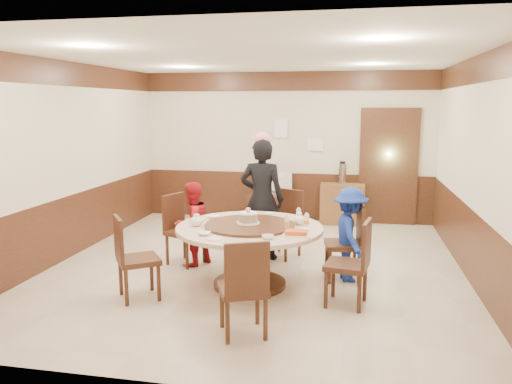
% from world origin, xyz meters
% --- Properties ---
extents(room, '(6.00, 6.04, 2.84)m').
position_xyz_m(room, '(0.01, 0.01, 1.08)').
color(room, beige).
rests_on(room, ground).
extents(banquet_table, '(1.77, 1.77, 0.78)m').
position_xyz_m(banquet_table, '(0.07, -0.73, 0.53)').
color(banquet_table, '#3E2013').
rests_on(banquet_table, ground).
extents(chair_0, '(0.51, 0.50, 0.97)m').
position_xyz_m(chair_0, '(1.19, -0.27, 0.30)').
color(chair_0, '#3E2013').
rests_on(chair_0, ground).
extents(chair_1, '(0.59, 0.59, 0.97)m').
position_xyz_m(chair_1, '(0.30, 0.55, 0.30)').
color(chair_1, '#3E2013').
rests_on(chair_1, ground).
extents(chair_2, '(0.58, 0.57, 0.97)m').
position_xyz_m(chair_2, '(-1.01, -0.04, 0.30)').
color(chair_2, '#3E2013').
rests_on(chair_2, ground).
extents(chair_3, '(0.62, 0.61, 0.97)m').
position_xyz_m(chair_3, '(-1.11, -1.37, 0.30)').
color(chair_3, '#3E2013').
rests_on(chair_3, ground).
extents(chair_4, '(0.58, 0.58, 0.97)m').
position_xyz_m(chair_4, '(0.28, -2.04, 0.30)').
color(chair_4, '#3E2013').
rests_on(chair_4, ground).
extents(chair_5, '(0.52, 0.51, 0.97)m').
position_xyz_m(chair_5, '(1.25, -1.10, 0.30)').
color(chair_5, '#3E2013').
rests_on(chair_5, ground).
extents(person_standing, '(0.64, 0.43, 1.73)m').
position_xyz_m(person_standing, '(0.00, 0.42, 0.86)').
color(person_standing, black).
rests_on(person_standing, ground).
extents(person_red, '(0.66, 0.71, 1.16)m').
position_xyz_m(person_red, '(-0.88, -0.08, 0.58)').
color(person_red, '#B5181E').
rests_on(person_red, ground).
extents(person_blue, '(0.62, 0.85, 1.19)m').
position_xyz_m(person_blue, '(1.26, -0.29, 0.59)').
color(person_blue, navy).
rests_on(person_blue, ground).
extents(birthday_cake, '(0.29, 0.29, 0.19)m').
position_xyz_m(birthday_cake, '(0.04, -0.70, 0.85)').
color(birthday_cake, white).
rests_on(birthday_cake, banquet_table).
extents(teapot_left, '(0.17, 0.15, 0.13)m').
position_xyz_m(teapot_left, '(-0.56, -0.84, 0.81)').
color(teapot_left, white).
rests_on(teapot_left, banquet_table).
extents(teapot_right, '(0.17, 0.15, 0.13)m').
position_xyz_m(teapot_right, '(0.64, -0.53, 0.81)').
color(teapot_right, white).
rests_on(teapot_right, banquet_table).
extents(bowl_0, '(0.16, 0.16, 0.04)m').
position_xyz_m(bowl_0, '(-0.47, -0.39, 0.77)').
color(bowl_0, white).
rests_on(bowl_0, banquet_table).
extents(bowl_1, '(0.13, 0.13, 0.04)m').
position_xyz_m(bowl_1, '(0.38, -1.26, 0.77)').
color(bowl_1, white).
rests_on(bowl_1, banquet_table).
extents(bowl_2, '(0.14, 0.14, 0.04)m').
position_xyz_m(bowl_2, '(-0.35, -1.24, 0.77)').
color(bowl_2, white).
rests_on(bowl_2, banquet_table).
extents(bowl_3, '(0.12, 0.12, 0.04)m').
position_xyz_m(bowl_3, '(0.73, -0.85, 0.77)').
color(bowl_3, white).
rests_on(bowl_3, banquet_table).
extents(bowl_4, '(0.15, 0.15, 0.04)m').
position_xyz_m(bowl_4, '(-0.63, -0.65, 0.77)').
color(bowl_4, white).
rests_on(bowl_4, banquet_table).
extents(bowl_5, '(0.12, 0.12, 0.04)m').
position_xyz_m(bowl_5, '(0.19, -0.14, 0.77)').
color(bowl_5, white).
rests_on(bowl_5, banquet_table).
extents(saucer_near, '(0.18, 0.18, 0.01)m').
position_xyz_m(saucer_near, '(-0.18, -1.38, 0.76)').
color(saucer_near, white).
rests_on(saucer_near, banquet_table).
extents(saucer_far, '(0.18, 0.18, 0.01)m').
position_xyz_m(saucer_far, '(0.52, -0.23, 0.76)').
color(saucer_far, white).
rests_on(saucer_far, banquet_table).
extents(shrimp_platter, '(0.30, 0.20, 0.06)m').
position_xyz_m(shrimp_platter, '(0.67, -1.07, 0.78)').
color(shrimp_platter, white).
rests_on(shrimp_platter, banquet_table).
extents(bottle_0, '(0.06, 0.06, 0.16)m').
position_xyz_m(bottle_0, '(0.53, -0.80, 0.83)').
color(bottle_0, white).
rests_on(bottle_0, banquet_table).
extents(bottle_1, '(0.06, 0.06, 0.16)m').
position_xyz_m(bottle_1, '(0.74, -0.68, 0.83)').
color(bottle_1, white).
rests_on(bottle_1, banquet_table).
extents(bottle_2, '(0.06, 0.06, 0.16)m').
position_xyz_m(bottle_2, '(0.62, -0.38, 0.83)').
color(bottle_2, white).
rests_on(bottle_2, banquet_table).
extents(tv_stand, '(0.85, 0.45, 0.50)m').
position_xyz_m(tv_stand, '(-0.25, 2.75, 0.25)').
color(tv_stand, '#3E2013').
rests_on(tv_stand, ground).
extents(television, '(0.78, 0.23, 0.45)m').
position_xyz_m(television, '(-0.25, 2.75, 0.72)').
color(television, gray).
rests_on(television, tv_stand).
extents(side_cabinet, '(0.80, 0.40, 0.75)m').
position_xyz_m(side_cabinet, '(1.09, 2.78, 0.38)').
color(side_cabinet, brown).
rests_on(side_cabinet, ground).
extents(thermos, '(0.15, 0.15, 0.38)m').
position_xyz_m(thermos, '(1.07, 2.78, 0.94)').
color(thermos, silver).
rests_on(thermos, side_cabinet).
extents(notice_left, '(0.25, 0.00, 0.35)m').
position_xyz_m(notice_left, '(-0.10, 2.96, 1.75)').
color(notice_left, white).
rests_on(notice_left, room).
extents(notice_right, '(0.30, 0.00, 0.22)m').
position_xyz_m(notice_right, '(0.55, 2.96, 1.45)').
color(notice_right, white).
rests_on(notice_right, room).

